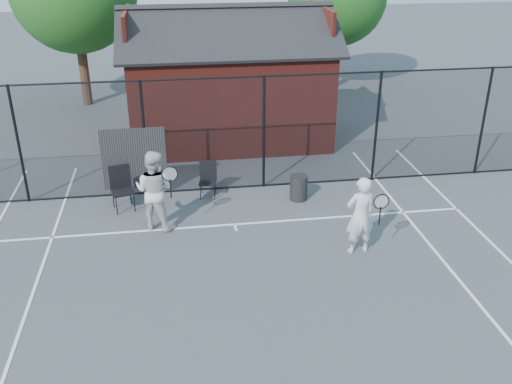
{
  "coord_description": "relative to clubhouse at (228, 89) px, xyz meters",
  "views": [
    {
      "loc": [
        -1.24,
        -8.61,
        6.39
      ],
      "look_at": [
        0.41,
        2.39,
        1.1
      ],
      "focal_mm": 40.0,
      "sensor_mm": 36.0,
      "label": 1
    }
  ],
  "objects": [
    {
      "name": "fence",
      "position": [
        -0.8,
        -4.0,
        -0.16
      ],
      "size": [
        22.04,
        3.0,
        3.0
      ],
      "color": "black",
      "rests_on": "ground"
    },
    {
      "name": "player_front",
      "position": [
        1.95,
        -7.57,
        -0.74
      ],
      "size": [
        0.8,
        0.61,
        1.73
      ],
      "color": "silver",
      "rests_on": "ground"
    },
    {
      "name": "player_back",
      "position": [
        -2.29,
        -5.84,
        -0.67
      ],
      "size": [
        1.12,
        1.03,
        1.87
      ],
      "color": "silver",
      "rests_on": "ground"
    },
    {
      "name": "waste_bin",
      "position": [
        1.25,
        -4.9,
        -1.28
      ],
      "size": [
        0.5,
        0.5,
        0.64
      ],
      "primitive_type": "cylinder",
      "rotation": [
        0.0,
        0.0,
        -0.14
      ],
      "color": "#262626",
      "rests_on": "ground"
    },
    {
      "name": "court_lines",
      "position": [
        -0.5,
        -10.32,
        -1.6
      ],
      "size": [
        11.02,
        18.0,
        0.01
      ],
      "color": "white",
      "rests_on": "ground"
    },
    {
      "name": "chair_right",
      "position": [
        -1.0,
        -4.4,
        -1.16
      ],
      "size": [
        0.49,
        0.51,
        0.9
      ],
      "primitive_type": "cube",
      "rotation": [
        0.0,
        0.0,
        -0.16
      ],
      "color": "black",
      "rests_on": "ground"
    },
    {
      "name": "ground",
      "position": [
        -0.5,
        -9.0,
        -1.61
      ],
      "size": [
        80.0,
        80.0,
        0.0
      ],
      "primitive_type": "plane",
      "color": "#4A4F54",
      "rests_on": "ground"
    },
    {
      "name": "chair_left",
      "position": [
        -3.09,
        -4.82,
        -1.07
      ],
      "size": [
        0.63,
        0.65,
        1.07
      ],
      "primitive_type": "cube",
      "rotation": [
        0.0,
        0.0,
        0.26
      ],
      "color": "black",
      "rests_on": "ground"
    },
    {
      "name": "clubhouse",
      "position": [
        0.0,
        0.0,
        0.0
      ],
      "size": [
        6.5,
        4.36,
        4.19
      ],
      "color": "maroon",
      "rests_on": "ground"
    }
  ]
}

